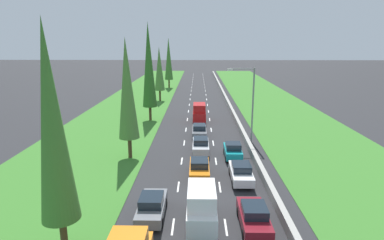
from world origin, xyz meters
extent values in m
plane|color=#28282B|center=(0.00, 60.00, 0.00)|extent=(300.00, 300.00, 0.00)
cube|color=#387528|center=(-12.65, 60.00, 0.02)|extent=(14.00, 140.00, 0.04)
cube|color=#387528|center=(14.35, 60.00, 0.02)|extent=(14.00, 140.00, 0.04)
cube|color=#9E9B93|center=(5.70, 60.00, 0.42)|extent=(0.44, 120.00, 0.85)
cube|color=white|center=(-1.75, 15.00, 0.01)|extent=(0.14, 2.00, 0.01)
cube|color=white|center=(-1.75, 21.00, 0.01)|extent=(0.14, 2.00, 0.01)
cube|color=white|center=(-1.75, 27.00, 0.01)|extent=(0.14, 2.00, 0.01)
cube|color=white|center=(-1.75, 33.00, 0.01)|extent=(0.14, 2.00, 0.01)
cube|color=white|center=(-1.75, 39.00, 0.01)|extent=(0.14, 2.00, 0.01)
cube|color=white|center=(-1.75, 45.00, 0.01)|extent=(0.14, 2.00, 0.01)
cube|color=white|center=(-1.75, 51.00, 0.01)|extent=(0.14, 2.00, 0.01)
cube|color=white|center=(-1.75, 57.00, 0.01)|extent=(0.14, 2.00, 0.01)
cube|color=white|center=(-1.75, 63.00, 0.01)|extent=(0.14, 2.00, 0.01)
cube|color=white|center=(-1.75, 69.00, 0.01)|extent=(0.14, 2.00, 0.01)
cube|color=white|center=(-1.75, 75.00, 0.01)|extent=(0.14, 2.00, 0.01)
cube|color=white|center=(-1.75, 81.00, 0.01)|extent=(0.14, 2.00, 0.01)
cube|color=white|center=(-1.75, 87.00, 0.01)|extent=(0.14, 2.00, 0.01)
cube|color=white|center=(-1.75, 93.00, 0.01)|extent=(0.14, 2.00, 0.01)
cube|color=white|center=(-1.75, 99.00, 0.01)|extent=(0.14, 2.00, 0.01)
cube|color=white|center=(-1.75, 105.00, 0.01)|extent=(0.14, 2.00, 0.01)
cube|color=white|center=(-1.75, 111.00, 0.01)|extent=(0.14, 2.00, 0.01)
cube|color=white|center=(-1.75, 117.00, 0.01)|extent=(0.14, 2.00, 0.01)
cube|color=white|center=(1.75, 15.00, 0.01)|extent=(0.14, 2.00, 0.01)
cube|color=white|center=(1.75, 21.00, 0.01)|extent=(0.14, 2.00, 0.01)
cube|color=white|center=(1.75, 27.00, 0.01)|extent=(0.14, 2.00, 0.01)
cube|color=white|center=(1.75, 33.00, 0.01)|extent=(0.14, 2.00, 0.01)
cube|color=white|center=(1.75, 39.00, 0.01)|extent=(0.14, 2.00, 0.01)
cube|color=white|center=(1.75, 45.00, 0.01)|extent=(0.14, 2.00, 0.01)
cube|color=white|center=(1.75, 51.00, 0.01)|extent=(0.14, 2.00, 0.01)
cube|color=white|center=(1.75, 57.00, 0.01)|extent=(0.14, 2.00, 0.01)
cube|color=white|center=(1.75, 63.00, 0.01)|extent=(0.14, 2.00, 0.01)
cube|color=white|center=(1.75, 69.00, 0.01)|extent=(0.14, 2.00, 0.01)
cube|color=white|center=(1.75, 75.00, 0.01)|extent=(0.14, 2.00, 0.01)
cube|color=white|center=(1.75, 81.00, 0.01)|extent=(0.14, 2.00, 0.01)
cube|color=white|center=(1.75, 87.00, 0.01)|extent=(0.14, 2.00, 0.01)
cube|color=white|center=(1.75, 93.00, 0.01)|extent=(0.14, 2.00, 0.01)
cube|color=white|center=(1.75, 99.00, 0.01)|extent=(0.14, 2.00, 0.01)
cube|color=white|center=(1.75, 105.00, 0.01)|extent=(0.14, 2.00, 0.01)
cube|color=white|center=(1.75, 111.00, 0.01)|extent=(0.14, 2.00, 0.01)
cube|color=white|center=(1.75, 117.00, 0.01)|extent=(0.14, 2.00, 0.01)
cube|color=white|center=(0.14, 15.31, 1.02)|extent=(1.90, 4.90, 1.40)
cube|color=white|center=(0.14, 15.01, 2.27)|extent=(1.80, 3.10, 1.10)
cylinder|color=black|center=(-0.73, 16.83, 0.32)|extent=(0.22, 0.64, 0.64)
cylinder|color=black|center=(1.01, 16.83, 0.32)|extent=(0.22, 0.64, 0.64)
cylinder|color=black|center=(-0.73, 13.79, 0.32)|extent=(0.22, 0.64, 0.64)
cylinder|color=black|center=(1.01, 13.79, 0.32)|extent=(0.22, 0.64, 0.64)
cube|color=orange|center=(0.04, 23.25, 0.68)|extent=(1.76, 4.50, 0.72)
cube|color=#19232D|center=(0.04, 23.10, 1.34)|extent=(1.56, 1.90, 0.60)
cylinder|color=black|center=(-0.76, 24.64, 0.32)|extent=(0.22, 0.64, 0.64)
cylinder|color=black|center=(0.84, 24.64, 0.32)|extent=(0.22, 0.64, 0.64)
cylinder|color=black|center=(-0.76, 21.85, 0.32)|extent=(0.22, 0.64, 0.64)
cylinder|color=black|center=(0.84, 21.85, 0.32)|extent=(0.22, 0.64, 0.64)
cube|color=silver|center=(0.21, 29.83, 0.68)|extent=(1.76, 4.50, 0.72)
cube|color=#19232D|center=(0.21, 29.68, 1.34)|extent=(1.56, 1.90, 0.60)
cylinder|color=black|center=(-0.59, 31.23, 0.32)|extent=(0.22, 0.64, 0.64)
cylinder|color=black|center=(1.01, 31.23, 0.32)|extent=(0.22, 0.64, 0.64)
cylinder|color=black|center=(-0.59, 28.44, 0.32)|extent=(0.22, 0.64, 0.64)
cylinder|color=black|center=(1.01, 28.44, 0.32)|extent=(0.22, 0.64, 0.64)
cube|color=slate|center=(0.09, 35.71, 0.68)|extent=(1.76, 4.50, 0.72)
cube|color=#19232D|center=(0.09, 35.56, 1.34)|extent=(1.56, 1.90, 0.60)
cylinder|color=black|center=(-0.71, 37.11, 0.32)|extent=(0.22, 0.64, 0.64)
cylinder|color=black|center=(0.89, 37.11, 0.32)|extent=(0.22, 0.64, 0.64)
cylinder|color=black|center=(-0.71, 34.32, 0.32)|extent=(0.22, 0.64, 0.64)
cylinder|color=black|center=(0.89, 34.32, 0.32)|extent=(0.22, 0.64, 0.64)
cube|color=red|center=(0.12, 43.65, 1.02)|extent=(1.90, 4.90, 1.40)
cube|color=red|center=(0.12, 43.35, 2.27)|extent=(1.80, 3.10, 1.10)
cylinder|color=black|center=(-0.75, 45.17, 0.32)|extent=(0.22, 0.64, 0.64)
cylinder|color=black|center=(0.99, 45.17, 0.32)|extent=(0.22, 0.64, 0.64)
cylinder|color=black|center=(-0.75, 42.13, 0.32)|extent=(0.22, 0.64, 0.64)
cylinder|color=black|center=(0.99, 42.13, 0.32)|extent=(0.22, 0.64, 0.64)
cube|color=maroon|center=(3.55, 15.04, 0.68)|extent=(1.76, 4.50, 0.72)
cube|color=#19232D|center=(3.55, 14.89, 1.34)|extent=(1.56, 1.90, 0.60)
cylinder|color=black|center=(2.75, 16.44, 0.32)|extent=(0.22, 0.64, 0.64)
cylinder|color=black|center=(4.35, 16.44, 0.32)|extent=(0.22, 0.64, 0.64)
cylinder|color=black|center=(2.75, 13.65, 0.32)|extent=(0.22, 0.64, 0.64)
cylinder|color=black|center=(4.35, 13.65, 0.32)|extent=(0.22, 0.64, 0.64)
cube|color=slate|center=(-3.30, 16.25, 0.68)|extent=(1.76, 4.50, 0.72)
cube|color=#19232D|center=(-3.30, 16.10, 1.34)|extent=(1.56, 1.90, 0.60)
cylinder|color=black|center=(-4.10, 17.64, 0.32)|extent=(0.22, 0.64, 0.64)
cylinder|color=black|center=(-2.50, 17.64, 0.32)|extent=(0.22, 0.64, 0.64)
cylinder|color=black|center=(-4.10, 14.85, 0.32)|extent=(0.22, 0.64, 0.64)
cylinder|color=black|center=(-2.50, 14.85, 0.32)|extent=(0.22, 0.64, 0.64)
cube|color=white|center=(3.67, 22.32, 0.68)|extent=(1.76, 4.50, 0.72)
cube|color=#19232D|center=(3.67, 22.17, 1.34)|extent=(1.56, 1.90, 0.60)
cylinder|color=black|center=(2.87, 23.72, 0.32)|extent=(0.22, 0.64, 0.64)
cylinder|color=black|center=(4.47, 23.72, 0.32)|extent=(0.22, 0.64, 0.64)
cylinder|color=black|center=(2.87, 20.93, 0.32)|extent=(0.22, 0.64, 0.64)
cylinder|color=black|center=(4.47, 20.93, 0.32)|extent=(0.22, 0.64, 0.64)
cube|color=teal|center=(3.55, 28.03, 0.70)|extent=(1.68, 3.90, 0.76)
cube|color=#19232D|center=(3.55, 27.73, 1.40)|extent=(1.52, 1.60, 0.64)
cylinder|color=black|center=(2.79, 29.24, 0.32)|extent=(0.22, 0.64, 0.64)
cylinder|color=black|center=(4.31, 29.24, 0.32)|extent=(0.22, 0.64, 0.64)
cylinder|color=black|center=(2.79, 26.82, 0.32)|extent=(0.22, 0.64, 0.64)
cylinder|color=black|center=(4.31, 26.82, 0.32)|extent=(0.22, 0.64, 0.64)
cylinder|color=#4C3823|center=(-7.81, 12.26, 1.10)|extent=(0.40, 0.40, 2.20)
cone|color=#3D752D|center=(-7.81, 12.26, 7.71)|extent=(2.13, 2.13, 11.01)
cylinder|color=#4C3823|center=(-7.22, 27.90, 1.10)|extent=(0.40, 0.40, 2.20)
cone|color=#4C7F38|center=(-7.22, 27.90, 7.30)|extent=(2.11, 2.11, 10.20)
cylinder|color=#4C3823|center=(-7.46, 44.38, 1.10)|extent=(0.41, 0.41, 2.20)
cone|color=#2D6623|center=(-7.46, 44.38, 8.47)|extent=(2.17, 2.17, 12.55)
cylinder|color=#4C3823|center=(-7.89, 61.25, 1.10)|extent=(0.40, 0.40, 2.20)
cone|color=#4C7F38|center=(-7.89, 61.25, 6.55)|extent=(2.07, 2.07, 8.70)
cylinder|color=#4C3823|center=(-7.68, 80.18, 1.10)|extent=(0.40, 0.40, 2.20)
cone|color=#3D752D|center=(-7.68, 80.18, 7.54)|extent=(2.12, 2.12, 10.68)
cylinder|color=gray|center=(6.40, 33.54, 4.50)|extent=(0.20, 0.20, 9.00)
cylinder|color=gray|center=(5.00, 33.54, 8.85)|extent=(2.80, 0.12, 0.12)
cube|color=silver|center=(3.60, 33.54, 8.75)|extent=(0.60, 0.28, 0.20)
camera|label=1|loc=(-0.15, -3.93, 11.93)|focal=30.06mm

